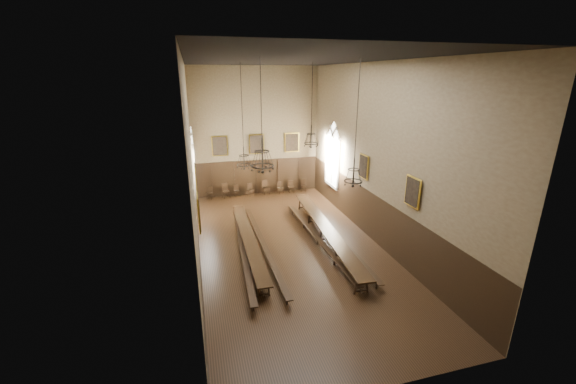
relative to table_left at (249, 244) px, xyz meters
name	(u,v)px	position (x,y,z in m)	size (l,w,h in m)	color
floor	(290,247)	(2.09, -0.18, -0.36)	(9.00, 18.00, 0.02)	black
ceiling	(290,59)	(2.09, -0.18, 8.66)	(9.00, 18.00, 0.02)	black
wall_back	(256,133)	(2.09, 8.83, 4.15)	(9.00, 0.02, 9.00)	#756648
wall_front	(391,245)	(2.09, -9.19, 4.15)	(9.00, 0.02, 9.00)	#756648
wall_left	(192,167)	(-2.42, -0.18, 4.15)	(0.02, 18.00, 9.00)	#756648
wall_right	(376,156)	(6.60, -0.18, 4.15)	(0.02, 18.00, 9.00)	#756648
wainscot_panelling	(290,224)	(2.09, -0.18, 0.90)	(9.00, 18.00, 2.50)	black
table_left	(249,244)	(0.00, 0.00, 0.00)	(0.78, 9.02, 0.70)	black
table_right	(325,234)	(4.05, -0.05, 0.07)	(1.41, 10.72, 0.83)	black
bench_left_outer	(243,249)	(-0.36, -0.32, -0.07)	(0.83, 9.80, 0.44)	black
bench_left_inner	(263,246)	(0.68, -0.30, -0.07)	(0.35, 9.72, 0.44)	black
bench_right_inner	(317,240)	(3.52, -0.33, -0.08)	(0.49, 9.48, 0.43)	black
bench_right_outer	(336,238)	(4.56, -0.35, -0.08)	(0.38, 9.57, 0.43)	black
chair_0	(210,195)	(-1.45, 8.39, -0.09)	(0.48, 0.48, 0.88)	black
chair_1	(226,194)	(-0.30, 8.33, -0.04)	(0.58, 0.58, 1.04)	black
chair_2	(237,193)	(0.49, 8.42, -0.09)	(0.46, 0.46, 0.86)	black
chair_3	(251,192)	(1.48, 8.29, -0.07)	(0.52, 0.52, 0.92)	black
chair_4	(266,190)	(2.61, 8.38, -0.04)	(0.56, 0.56, 1.04)	black
chair_5	(280,190)	(3.69, 8.33, -0.09)	(0.48, 0.48, 0.86)	black
chair_6	(291,189)	(4.53, 8.30, -0.08)	(0.40, 0.40, 0.88)	black
chair_7	(304,188)	(5.52, 8.34, -0.08)	(0.51, 0.51, 0.91)	black
chandelier_back_left	(244,158)	(0.25, 2.29, 3.88)	(0.79, 0.79, 5.30)	black
chandelier_back_right	(311,138)	(3.91, 2.14, 4.80)	(0.79, 0.79, 4.29)	black
chandelier_front_left	(262,159)	(0.32, -2.48, 4.85)	(0.91, 0.91, 4.22)	black
chandelier_front_right	(354,172)	(3.96, -3.15, 4.24)	(0.76, 0.76, 4.92)	black
portrait_back_0	(220,146)	(-0.51, 8.70, 3.35)	(1.10, 0.12, 1.40)	gold
portrait_back_1	(257,144)	(2.09, 8.70, 3.35)	(1.10, 0.12, 1.40)	gold
portrait_back_2	(292,142)	(4.69, 8.70, 3.35)	(1.10, 0.12, 1.40)	gold
portrait_left_0	(196,178)	(-2.29, 0.82, 3.35)	(0.12, 1.00, 1.30)	gold
portrait_left_1	(198,212)	(-2.29, -3.68, 3.35)	(0.12, 1.00, 1.30)	gold
portrait_right_0	(364,167)	(6.47, 0.82, 3.35)	(0.12, 1.00, 1.30)	gold
portrait_right_1	(413,192)	(6.47, -3.68, 3.35)	(0.12, 1.00, 1.30)	gold
window_right	(333,155)	(6.52, 5.32, 3.05)	(0.20, 2.20, 4.60)	white
window_left	(194,163)	(-2.34, 5.32, 3.05)	(0.20, 2.20, 4.60)	white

